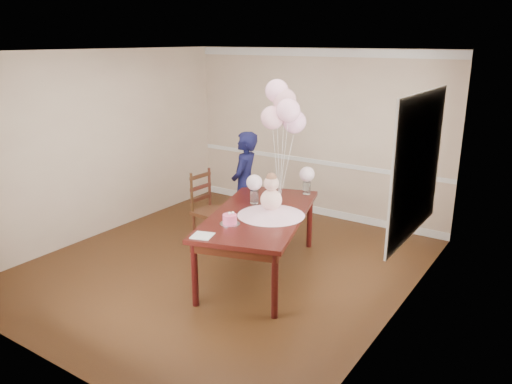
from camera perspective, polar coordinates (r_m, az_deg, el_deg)
name	(u,v)px	position (r m, az deg, el deg)	size (l,w,h in m)	color
floor	(224,266)	(6.59, -3.69, -8.40)	(4.50, 5.00, 0.00)	black
ceiling	(219,51)	(5.95, -4.21, 15.78)	(4.50, 5.00, 0.02)	white
wall_back	(316,134)	(8.21, 6.82, 6.58)	(4.50, 0.02, 2.70)	tan
wall_front	(38,226)	(4.51, -23.69, -3.61)	(4.50, 0.02, 2.70)	tan
wall_left	(100,145)	(7.69, -17.42, 5.19)	(0.02, 5.00, 2.70)	tan
wall_right	(403,196)	(5.12, 16.45, -0.44)	(0.02, 5.00, 2.70)	tan
chair_rail_trim	(314,161)	(8.29, 6.68, 3.51)	(4.50, 0.02, 0.07)	silver
crown_molding	(318,53)	(8.07, 7.12, 15.54)	(4.50, 0.02, 0.12)	silver
baseboard_trim	(313,209)	(8.53, 6.49, -1.99)	(4.50, 0.02, 0.12)	white
window_frame	(418,166)	(5.54, 18.00, 2.87)	(0.02, 1.66, 1.56)	silver
window_blinds	(416,166)	(5.55, 17.82, 2.90)	(0.01, 1.50, 1.40)	silver
dining_table_top	(259,214)	(6.10, 0.39, -2.58)	(1.07, 2.14, 0.05)	black
table_apron	(259,221)	(6.13, 0.39, -3.29)	(0.97, 2.04, 0.11)	black
table_leg_fl	(195,274)	(5.55, -7.02, -9.34)	(0.08, 0.08, 0.75)	black
table_leg_fr	(275,286)	(5.28, 2.15, -10.64)	(0.08, 0.08, 0.75)	black
table_leg_bl	(248,216)	(7.25, -0.88, -2.71)	(0.08, 0.08, 0.75)	black
table_leg_br	(310,222)	(7.05, 6.14, -3.40)	(0.08, 0.08, 0.75)	black
baby_skirt	(271,211)	(5.99, 1.73, -2.17)	(0.82, 0.82, 0.11)	#E6AAC1
baby_torso	(271,200)	(5.94, 1.75, -0.90)	(0.26, 0.26, 0.26)	#FFA1BB
baby_head	(271,183)	(5.88, 1.76, 0.99)	(0.18, 0.18, 0.18)	#D6A493
baby_hair	(271,178)	(5.87, 1.77, 1.59)	(0.13, 0.13, 0.13)	brown
cake_platter	(230,224)	(5.72, -3.02, -3.64)	(0.24, 0.24, 0.01)	#BABABF
birthday_cake	(230,219)	(5.70, -3.02, -3.10)	(0.16, 0.16, 0.11)	#F14C7B
cake_flower_a	(230,213)	(5.68, -3.03, -2.44)	(0.03, 0.03, 0.03)	white
cake_flower_b	(233,213)	(5.69, -2.66, -2.40)	(0.03, 0.03, 0.03)	white
rose_vase_near	(254,197)	(6.40, -0.19, -0.56)	(0.11, 0.11, 0.17)	silver
roses_near	(254,182)	(6.35, -0.19, 1.10)	(0.20, 0.20, 0.20)	beige
rose_vase_far	(307,188)	(6.82, 5.81, 0.47)	(0.11, 0.11, 0.17)	silver
roses_far	(307,174)	(6.77, 5.86, 2.04)	(0.20, 0.20, 0.20)	beige
napkin	(202,236)	(5.40, -6.14, -4.99)	(0.21, 0.21, 0.01)	silver
balloon_weight	(279,198)	(6.61, 2.70, -0.70)	(0.04, 0.04, 0.02)	silver
balloon_a	(272,118)	(6.39, 1.89, 8.49)	(0.30, 0.30, 0.30)	#FEB4C4
balloon_b	(288,110)	(6.27, 3.70, 9.29)	(0.30, 0.30, 0.30)	#FFB4D4
balloon_c	(285,100)	(6.43, 3.28, 10.45)	(0.30, 0.30, 0.30)	#DB9BA7
balloon_d	(277,91)	(6.47, 2.40, 11.46)	(0.30, 0.30, 0.30)	#FFB4D4
balloon_e	(294,122)	(6.42, 4.42, 8.00)	(0.30, 0.30, 0.30)	#F2ACD0
balloon_ribbon_a	(276,165)	(6.49, 2.30, 3.12)	(0.00, 0.00, 0.90)	white
balloon_ribbon_b	(284,162)	(6.43, 3.17, 3.46)	(0.00, 0.00, 1.01)	white
balloon_ribbon_c	(282,156)	(6.50, 2.98, 4.11)	(0.00, 0.00, 1.12)	white
balloon_ribbon_d	(278,152)	(6.52, 2.55, 4.62)	(0.00, 0.00, 1.22)	silver
balloon_ribbon_e	(287,167)	(6.51, 3.53, 2.90)	(0.00, 0.00, 0.85)	white
dining_chair_seat	(212,212)	(7.15, -5.07, -2.33)	(0.45, 0.45, 0.05)	#3C1E10
chair_leg_fl	(194,229)	(7.23, -7.09, -4.21)	(0.04, 0.04, 0.44)	#3D1B10
chair_leg_fr	(213,235)	(6.99, -4.92, -4.90)	(0.04, 0.04, 0.44)	#33130E
chair_leg_bl	(212,222)	(7.48, -5.11, -3.41)	(0.04, 0.04, 0.44)	#35120E
chair_leg_br	(230,227)	(7.25, -2.95, -4.04)	(0.04, 0.04, 0.44)	black
chair_back_post_l	(192,193)	(7.07, -7.37, -0.10)	(0.04, 0.04, 0.57)	#331D0D
chair_back_post_r	(210,187)	(7.32, -5.34, 0.58)	(0.04, 0.04, 0.57)	#39170F
chair_slat_low	(201,198)	(7.23, -6.30, -0.69)	(0.03, 0.41, 0.05)	black
chair_slat_mid	(201,187)	(7.18, -6.34, 0.56)	(0.03, 0.41, 0.05)	#3A1610
chair_slat_top	(200,176)	(7.14, -6.39, 1.82)	(0.03, 0.41, 0.05)	#341A0E
woman	(245,186)	(7.24, -1.30, 0.73)	(0.58, 0.38, 1.59)	black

